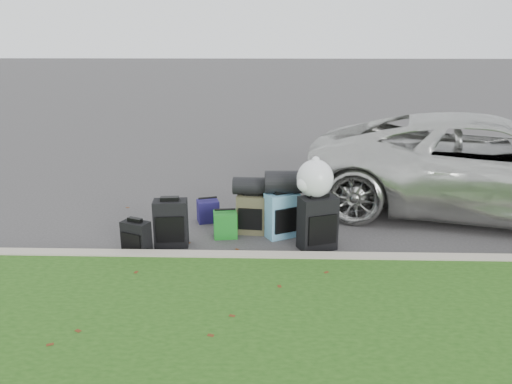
{
  "coord_description": "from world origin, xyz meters",
  "views": [
    {
      "loc": [
        0.09,
        -6.47,
        2.63
      ],
      "look_at": [
        -0.1,
        0.2,
        0.55
      ],
      "focal_mm": 35.0,
      "sensor_mm": 36.0,
      "label": 1
    }
  ],
  "objects_px": {
    "suitcase_large_black_right": "(318,223)",
    "tote_navy": "(208,211)",
    "suv": "(489,166)",
    "suitcase_small_black": "(136,238)",
    "suitcase_olive": "(252,214)",
    "suitcase_teal": "(282,215)",
    "suitcase_large_black_left": "(171,223)",
    "tote_green": "(225,225)"
  },
  "relations": [
    {
      "from": "suitcase_olive",
      "to": "suitcase_large_black_right",
      "type": "distance_m",
      "value": 1.02
    },
    {
      "from": "suitcase_small_black",
      "to": "tote_green",
      "type": "distance_m",
      "value": 1.23
    },
    {
      "from": "suitcase_small_black",
      "to": "suitcase_large_black_left",
      "type": "xyz_separation_m",
      "value": [
        0.39,
        0.28,
        0.09
      ]
    },
    {
      "from": "suitcase_teal",
      "to": "suitcase_large_black_left",
      "type": "bearing_deg",
      "value": 166.36
    },
    {
      "from": "suitcase_large_black_left",
      "to": "tote_navy",
      "type": "xyz_separation_m",
      "value": [
        0.37,
        0.92,
        -0.15
      ]
    },
    {
      "from": "suitcase_large_black_right",
      "to": "tote_green",
      "type": "xyz_separation_m",
      "value": [
        -1.22,
        0.36,
        -0.17
      ]
    },
    {
      "from": "suitcase_large_black_right",
      "to": "suv",
      "type": "bearing_deg",
      "value": 8.03
    },
    {
      "from": "suitcase_small_black",
      "to": "tote_green",
      "type": "relative_size",
      "value": 1.22
    },
    {
      "from": "suv",
      "to": "suitcase_olive",
      "type": "xyz_separation_m",
      "value": [
        -3.6,
        -0.95,
        -0.48
      ]
    },
    {
      "from": "suitcase_small_black",
      "to": "suitcase_large_black_left",
      "type": "distance_m",
      "value": 0.49
    },
    {
      "from": "suitcase_small_black",
      "to": "tote_green",
      "type": "height_order",
      "value": "suitcase_small_black"
    },
    {
      "from": "suitcase_teal",
      "to": "tote_navy",
      "type": "xyz_separation_m",
      "value": [
        -1.08,
        0.55,
        -0.15
      ]
    },
    {
      "from": "suitcase_large_black_left",
      "to": "tote_green",
      "type": "relative_size",
      "value": 1.75
    },
    {
      "from": "suitcase_olive",
      "to": "tote_green",
      "type": "height_order",
      "value": "suitcase_olive"
    },
    {
      "from": "suitcase_small_black",
      "to": "suitcase_teal",
      "type": "xyz_separation_m",
      "value": [
        1.84,
        0.64,
        0.09
      ]
    },
    {
      "from": "suitcase_large_black_right",
      "to": "tote_navy",
      "type": "distance_m",
      "value": 1.81
    },
    {
      "from": "tote_green",
      "to": "suv",
      "type": "bearing_deg",
      "value": 7.48
    },
    {
      "from": "suitcase_large_black_right",
      "to": "suitcase_teal",
      "type": "bearing_deg",
      "value": 117.63
    },
    {
      "from": "suitcase_olive",
      "to": "suitcase_teal",
      "type": "bearing_deg",
      "value": -10.97
    },
    {
      "from": "tote_navy",
      "to": "suitcase_olive",
      "type": "bearing_deg",
      "value": -49.45
    },
    {
      "from": "suitcase_large_black_left",
      "to": "suitcase_teal",
      "type": "bearing_deg",
      "value": 8.44
    },
    {
      "from": "suv",
      "to": "suitcase_large_black_right",
      "type": "distance_m",
      "value": 3.14
    },
    {
      "from": "suitcase_olive",
      "to": "tote_navy",
      "type": "xyz_separation_m",
      "value": [
        -0.67,
        0.42,
        -0.11
      ]
    },
    {
      "from": "suitcase_small_black",
      "to": "suitcase_large_black_left",
      "type": "bearing_deg",
      "value": 59.0
    },
    {
      "from": "tote_green",
      "to": "tote_navy",
      "type": "distance_m",
      "value": 0.67
    },
    {
      "from": "tote_navy",
      "to": "tote_green",
      "type": "bearing_deg",
      "value": -79.42
    },
    {
      "from": "suv",
      "to": "tote_navy",
      "type": "relative_size",
      "value": 16.58
    },
    {
      "from": "suitcase_teal",
      "to": "suv",
      "type": "bearing_deg",
      "value": -8.87
    },
    {
      "from": "suitcase_small_black",
      "to": "tote_navy",
      "type": "distance_m",
      "value": 1.41
    },
    {
      "from": "suv",
      "to": "suitcase_large_black_right",
      "type": "xyz_separation_m",
      "value": [
        -2.73,
        -1.48,
        -0.4
      ]
    },
    {
      "from": "suv",
      "to": "suitcase_large_black_right",
      "type": "height_order",
      "value": "suv"
    },
    {
      "from": "suitcase_small_black",
      "to": "suitcase_olive",
      "type": "distance_m",
      "value": 1.62
    },
    {
      "from": "suitcase_large_black_left",
      "to": "suitcase_olive",
      "type": "bearing_deg",
      "value": 19.9
    },
    {
      "from": "tote_navy",
      "to": "suitcase_small_black",
      "type": "bearing_deg",
      "value": -139.43
    },
    {
      "from": "suv",
      "to": "suitcase_teal",
      "type": "xyz_separation_m",
      "value": [
        -3.18,
        -1.08,
        -0.44
      ]
    },
    {
      "from": "suitcase_small_black",
      "to": "suitcase_olive",
      "type": "relative_size",
      "value": 0.79
    },
    {
      "from": "suv",
      "to": "suitcase_small_black",
      "type": "relative_size",
      "value": 12.5
    },
    {
      "from": "suitcase_large_black_left",
      "to": "suitcase_olive",
      "type": "distance_m",
      "value": 1.15
    },
    {
      "from": "suitcase_teal",
      "to": "tote_green",
      "type": "height_order",
      "value": "suitcase_teal"
    },
    {
      "from": "suitcase_small_black",
      "to": "suitcase_large_black_right",
      "type": "height_order",
      "value": "suitcase_large_black_right"
    },
    {
      "from": "suitcase_teal",
      "to": "suitcase_large_black_right",
      "type": "xyz_separation_m",
      "value": [
        0.45,
        -0.4,
        0.04
      ]
    },
    {
      "from": "suitcase_large_black_left",
      "to": "suitcase_large_black_right",
      "type": "bearing_deg",
      "value": -6.8
    }
  ]
}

